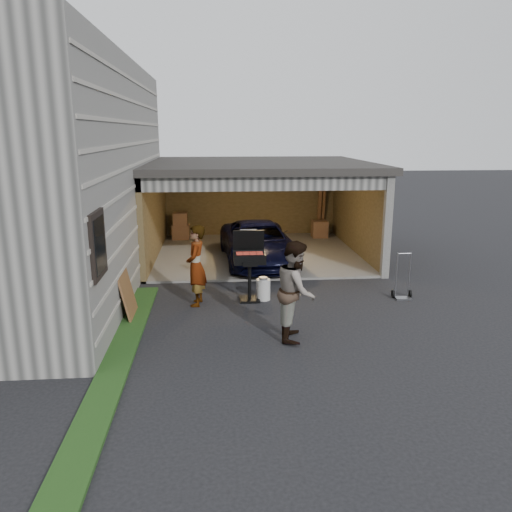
# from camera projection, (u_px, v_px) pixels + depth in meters

# --- Properties ---
(ground) EXTENTS (80.00, 80.00, 0.00)m
(ground) POSITION_uv_depth(u_px,v_px,m) (247.00, 335.00, 9.56)
(ground) COLOR black
(ground) RESTS_ON ground
(groundcover_strip) EXTENTS (0.50, 8.00, 0.06)m
(groundcover_strip) POSITION_uv_depth(u_px,v_px,m) (118.00, 361.00, 8.41)
(groundcover_strip) COLOR #193814
(groundcover_strip) RESTS_ON ground
(garage) EXTENTS (6.80, 6.30, 2.90)m
(garage) POSITION_uv_depth(u_px,v_px,m) (257.00, 194.00, 15.73)
(garage) COLOR #605E59
(garage) RESTS_ON ground
(minivan) EXTENTS (2.23, 4.33, 1.17)m
(minivan) POSITION_uv_depth(u_px,v_px,m) (258.00, 245.00, 14.50)
(minivan) COLOR black
(minivan) RESTS_ON ground
(woman) EXTENTS (0.51, 0.71, 1.81)m
(woman) POSITION_uv_depth(u_px,v_px,m) (196.00, 266.00, 11.02)
(woman) COLOR #CADCFF
(woman) RESTS_ON ground
(man) EXTENTS (0.86, 1.02, 1.87)m
(man) POSITION_uv_depth(u_px,v_px,m) (296.00, 290.00, 9.21)
(man) COLOR #51241F
(man) RESTS_ON ground
(bbq_grill) EXTENTS (0.72, 0.63, 1.60)m
(bbq_grill) POSITION_uv_depth(u_px,v_px,m) (249.00, 260.00, 11.32)
(bbq_grill) COLOR black
(bbq_grill) RESTS_ON ground
(propane_tank) EXTENTS (0.40, 0.40, 0.48)m
(propane_tank) POSITION_uv_depth(u_px,v_px,m) (263.00, 290.00, 11.51)
(propane_tank) COLOR silver
(propane_tank) RESTS_ON ground
(plywood_panel) EXTENTS (0.25, 0.90, 0.99)m
(plywood_panel) POSITION_uv_depth(u_px,v_px,m) (128.00, 295.00, 10.34)
(plywood_panel) COLOR brown
(plywood_panel) RESTS_ON ground
(hand_truck) EXTENTS (0.45, 0.34, 1.09)m
(hand_truck) POSITION_uv_depth(u_px,v_px,m) (402.00, 290.00, 11.62)
(hand_truck) COLOR slate
(hand_truck) RESTS_ON ground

